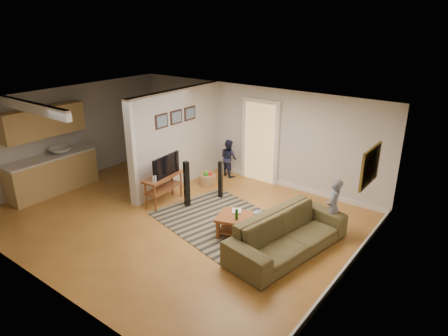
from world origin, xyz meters
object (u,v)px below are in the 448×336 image
at_px(sofa, 287,251).
at_px(speaker_left, 187,184).
at_px(toddler, 229,175).
at_px(toy_basket, 207,179).
at_px(speaker_right, 221,180).
at_px(child, 330,234).
at_px(tv_console, 164,178).
at_px(coffee_table, 246,221).

relative_size(sofa, speaker_left, 2.30).
bearing_deg(toddler, sofa, 158.44).
distance_m(sofa, toy_basket, 3.57).
xyz_separation_m(speaker_right, child, (2.86, -0.05, -0.46)).
bearing_deg(toddler, tv_console, 101.43).
bearing_deg(speaker_right, coffee_table, -50.97).
height_order(speaker_left, speaker_right, speaker_left).
relative_size(tv_console, child, 0.95).
xyz_separation_m(sofa, speaker_left, (-2.79, 0.32, 0.55)).
relative_size(speaker_left, child, 0.92).
distance_m(tv_console, toddler, 2.40).
height_order(coffee_table, child, coffee_table).
height_order(toy_basket, child, child).
distance_m(sofa, coffee_table, 0.99).
height_order(sofa, coffee_table, coffee_table).
height_order(sofa, speaker_right, speaker_right).
bearing_deg(toy_basket, sofa, -26.12).
distance_m(tv_console, child, 3.92).
height_order(coffee_table, toddler, coffee_table).
distance_m(speaker_right, child, 2.89).
distance_m(coffee_table, child, 1.77).
distance_m(toy_basket, child, 3.63).
xyz_separation_m(tv_console, speaker_left, (0.55, 0.19, -0.08)).
height_order(sofa, toddler, toddler).
bearing_deg(speaker_left, sofa, 11.54).
bearing_deg(child, sofa, -28.48).
bearing_deg(coffee_table, toddler, 132.25).
bearing_deg(toy_basket, toddler, 86.51).
height_order(tv_console, toddler, tv_console).
distance_m(speaker_left, toddler, 2.21).
bearing_deg(speaker_right, speaker_left, -125.19).
xyz_separation_m(toy_basket, child, (3.60, -0.46, -0.16)).
distance_m(child, toddler, 3.79).
distance_m(speaker_left, child, 3.33).
bearing_deg(speaker_left, coffee_table, 8.23).
bearing_deg(toy_basket, speaker_left, -71.78).
relative_size(tv_console, speaker_left, 1.03).
distance_m(coffee_table, tv_console, 2.42).
bearing_deg(child, speaker_right, -99.64).
xyz_separation_m(tv_console, toddler, (0.19, 2.31, -0.63)).
xyz_separation_m(sofa, tv_console, (-3.34, 0.13, 0.63)).
bearing_deg(toy_basket, child, -7.25).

